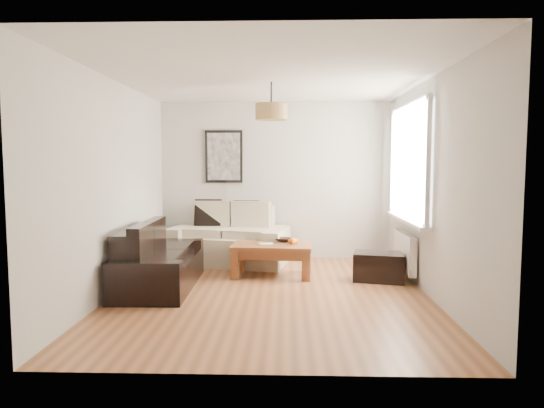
{
  "coord_description": "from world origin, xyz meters",
  "views": [
    {
      "loc": [
        0.19,
        -5.72,
        1.6
      ],
      "look_at": [
        0.0,
        0.6,
        1.05
      ],
      "focal_mm": 31.55,
      "sensor_mm": 36.0,
      "label": 1
    }
  ],
  "objects_px": {
    "sofa_leather": "(160,258)",
    "coffee_table": "(272,260)",
    "loveseat_cream": "(229,235)",
    "ottoman": "(379,267)"
  },
  "relations": [
    {
      "from": "loveseat_cream",
      "to": "coffee_table",
      "type": "height_order",
      "value": "loveseat_cream"
    },
    {
      "from": "sofa_leather",
      "to": "coffee_table",
      "type": "height_order",
      "value": "sofa_leather"
    },
    {
      "from": "sofa_leather",
      "to": "coffee_table",
      "type": "bearing_deg",
      "value": -67.3
    },
    {
      "from": "coffee_table",
      "to": "loveseat_cream",
      "type": "bearing_deg",
      "value": 128.95
    },
    {
      "from": "sofa_leather",
      "to": "ottoman",
      "type": "relative_size",
      "value": 2.63
    },
    {
      "from": "loveseat_cream",
      "to": "sofa_leather",
      "type": "relative_size",
      "value": 1.03
    },
    {
      "from": "sofa_leather",
      "to": "coffee_table",
      "type": "relative_size",
      "value": 1.58
    },
    {
      "from": "sofa_leather",
      "to": "coffee_table",
      "type": "xyz_separation_m",
      "value": [
        1.42,
        0.63,
        -0.15
      ]
    },
    {
      "from": "sofa_leather",
      "to": "ottoman",
      "type": "height_order",
      "value": "sofa_leather"
    },
    {
      "from": "ottoman",
      "to": "loveseat_cream",
      "type": "bearing_deg",
      "value": 153.43
    }
  ]
}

